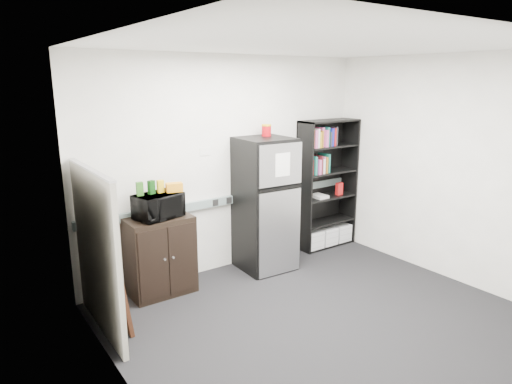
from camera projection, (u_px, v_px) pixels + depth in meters
floor at (321, 318)px, 4.71m from camera, size 4.00×4.00×0.00m
wall_back at (230, 165)px, 5.77m from camera, size 4.00×0.02×2.70m
wall_right at (447, 169)px, 5.50m from camera, size 0.02×3.50×2.70m
wall_left at (121, 230)px, 3.27m from camera, size 0.02×3.50×2.70m
ceiling at (331, 45)px, 4.06m from camera, size 4.00×3.50×0.02m
electrical_raceway at (231, 199)px, 5.86m from camera, size 3.92×0.05×0.10m
wall_note at (205, 151)px, 5.53m from camera, size 0.14×0.00×0.10m
bookshelf at (327, 185)px, 6.58m from camera, size 0.90×0.34×1.85m
cubicle_partition at (97, 252)px, 4.31m from camera, size 0.06×1.30×1.62m
cabinet at (160, 256)px, 5.18m from camera, size 0.72×0.48×0.90m
microwave at (158, 206)px, 5.03m from camera, size 0.57×0.45×0.28m
snack_box_a at (140, 189)px, 4.90m from camera, size 0.07×0.06×0.15m
snack_box_b at (151, 187)px, 4.97m from camera, size 0.08×0.07×0.15m
snack_box_c at (160, 186)px, 5.03m from camera, size 0.07×0.05×0.14m
snack_bag at (174, 187)px, 5.08m from camera, size 0.20×0.14×0.10m
refrigerator at (265, 204)px, 5.81m from camera, size 0.67×0.69×1.70m
coffee_can at (266, 129)px, 5.75m from camera, size 0.12×0.12×0.17m
framed_poster at (113, 283)px, 4.50m from camera, size 0.15×0.69×0.89m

